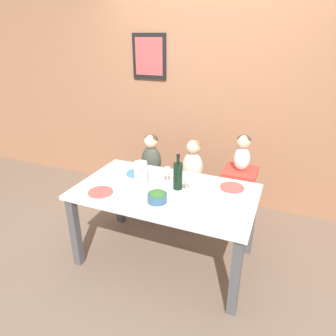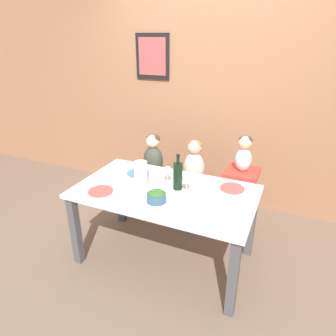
{
  "view_description": "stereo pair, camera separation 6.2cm",
  "coord_description": "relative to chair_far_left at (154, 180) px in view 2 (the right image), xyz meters",
  "views": [
    {
      "loc": [
        0.89,
        -2.09,
        1.93
      ],
      "look_at": [
        0.0,
        0.07,
        0.9
      ],
      "focal_mm": 32.0,
      "sensor_mm": 36.0,
      "label": 1
    },
    {
      "loc": [
        0.95,
        -2.06,
        1.93
      ],
      "look_at": [
        0.0,
        0.07,
        0.9
      ],
      "focal_mm": 32.0,
      "sensor_mm": 36.0,
      "label": 2
    }
  ],
  "objects": [
    {
      "name": "ground_plane",
      "position": [
        0.47,
        -0.71,
        -0.4
      ],
      "size": [
        14.0,
        14.0,
        0.0
      ],
      "primitive_type": "plane",
      "color": "#705B4C"
    },
    {
      "name": "chair_far_left",
      "position": [
        0.0,
        0.0,
        0.0
      ],
      "size": [
        0.39,
        0.4,
        0.47
      ],
      "color": "silver",
      "rests_on": "ground_plane"
    },
    {
      "name": "chair_far_center",
      "position": [
        0.48,
        0.0,
        0.0
      ],
      "size": [
        0.39,
        0.4,
        0.47
      ],
      "color": "silver",
      "rests_on": "ground_plane"
    },
    {
      "name": "dinner_plate_front_left",
      "position": [
        -0.01,
        -0.96,
        0.33
      ],
      "size": [
        0.21,
        0.21,
        0.01
      ],
      "color": "#D14C47",
      "rests_on": "dining_table"
    },
    {
      "name": "person_baby_right",
      "position": [
        0.99,
        0.0,
        0.51
      ],
      "size": [
        0.16,
        0.14,
        0.36
      ],
      "color": "silver",
      "rests_on": "chair_right_highchair"
    },
    {
      "name": "wine_bottle",
      "position": [
        0.56,
        -0.64,
        0.45
      ],
      "size": [
        0.08,
        0.08,
        0.32
      ],
      "color": "black",
      "rests_on": "dining_table"
    },
    {
      "name": "person_child_left",
      "position": [
        -0.0,
        0.0,
        0.32
      ],
      "size": [
        0.23,
        0.19,
        0.48
      ],
      "color": "#3D4238",
      "rests_on": "chair_far_left"
    },
    {
      "name": "salad_bowl_large",
      "position": [
        0.49,
        -0.91,
        0.37
      ],
      "size": [
        0.16,
        0.16,
        0.09
      ],
      "color": "#335675",
      "rests_on": "dining_table"
    },
    {
      "name": "person_child_center",
      "position": [
        0.48,
        0.0,
        0.32
      ],
      "size": [
        0.23,
        0.19,
        0.48
      ],
      "color": "beige",
      "rests_on": "chair_far_center"
    },
    {
      "name": "dinner_plate_back_right",
      "position": [
        0.99,
        -0.46,
        0.33
      ],
      "size": [
        0.21,
        0.21,
        0.01
      ],
      "color": "#D14C47",
      "rests_on": "dining_table"
    },
    {
      "name": "paper_towel_roll",
      "position": [
        0.26,
        -0.75,
        0.45
      ],
      "size": [
        0.11,
        0.11,
        0.24
      ],
      "color": "white",
      "rests_on": "dining_table"
    },
    {
      "name": "wine_glass_far",
      "position": [
        0.45,
        -0.6,
        0.45
      ],
      "size": [
        0.07,
        0.07,
        0.17
      ],
      "color": "white",
      "rests_on": "dining_table"
    },
    {
      "name": "dining_table",
      "position": [
        0.47,
        -0.71,
        0.23
      ],
      "size": [
        1.53,
        0.87,
        0.72
      ],
      "color": "silver",
      "rests_on": "ground_plane"
    },
    {
      "name": "wine_glass_near",
      "position": [
        0.66,
        -0.69,
        0.45
      ],
      "size": [
        0.07,
        0.07,
        0.17
      ],
      "color": "white",
      "rests_on": "dining_table"
    },
    {
      "name": "wall_back",
      "position": [
        0.47,
        0.6,
        0.95
      ],
      "size": [
        10.0,
        0.09,
        2.7
      ],
      "color": "#9E6B4C",
      "rests_on": "ground_plane"
    },
    {
      "name": "dinner_plate_back_left",
      "position": [
        0.09,
        -0.51,
        0.33
      ],
      "size": [
        0.21,
        0.21,
        0.01
      ],
      "color": "teal",
      "rests_on": "dining_table"
    },
    {
      "name": "chair_right_highchair",
      "position": [
        0.99,
        0.0,
        0.15
      ],
      "size": [
        0.33,
        0.34,
        0.71
      ],
      "color": "silver",
      "rests_on": "ground_plane"
    }
  ]
}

